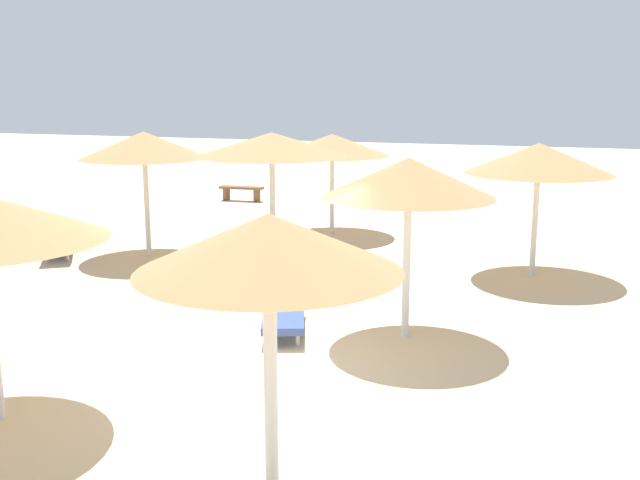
# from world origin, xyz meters

# --- Properties ---
(ground_plane) EXTENTS (80.00, 80.00, 0.00)m
(ground_plane) POSITION_xyz_m (0.00, 0.00, 0.00)
(ground_plane) COLOR beige
(parasol_0) EXTENTS (2.61, 2.61, 2.80)m
(parasol_0) POSITION_xyz_m (1.77, 1.87, 2.49)
(parasol_0) COLOR silver
(parasol_0) RESTS_ON ground
(parasol_3) EXTENTS (3.12, 3.12, 2.91)m
(parasol_3) POSITION_xyz_m (-1.69, 4.99, 2.66)
(parasol_3) COLOR silver
(parasol_3) RESTS_ON ground
(parasol_4) EXTENTS (2.88, 2.88, 2.83)m
(parasol_4) POSITION_xyz_m (-5.00, 5.55, 2.52)
(parasol_4) COLOR silver
(parasol_4) RESTS_ON ground
(parasol_5) EXTENTS (3.01, 3.01, 2.61)m
(parasol_5) POSITION_xyz_m (-1.79, 9.36, 2.32)
(parasol_5) COLOR silver
(parasol_5) RESTS_ON ground
(parasol_6) EXTENTS (2.24, 2.24, 2.83)m
(parasol_6) POSITION_xyz_m (1.72, -3.47, 2.57)
(parasol_6) COLOR silver
(parasol_6) RESTS_ON ground
(parasol_8) EXTENTS (2.96, 2.96, 2.71)m
(parasol_8) POSITION_xyz_m (3.46, 6.48, 2.40)
(parasol_8) COLOR silver
(parasol_8) RESTS_ON ground
(lounger_0) EXTENTS (1.22, 1.95, 0.81)m
(lounger_0) POSITION_xyz_m (-0.15, 1.63, 0.33)
(lounger_0) COLOR #33478C
(lounger_0) RESTS_ON ground
(lounger_3) EXTENTS (1.87, 0.69, 0.79)m
(lounger_3) POSITION_xyz_m (-2.12, 3.53, 0.32)
(lounger_3) COLOR #33478C
(lounger_3) RESTS_ON ground
(lounger_4) EXTENTS (1.60, 1.92, 0.72)m
(lounger_4) POSITION_xyz_m (-6.88, 4.75, 0.32)
(lounger_4) COLOR #33478C
(lounger_4) RESTS_ON ground
(bench_0) EXTENTS (1.52, 0.47, 0.49)m
(bench_0) POSITION_xyz_m (-6.35, 13.68, 0.35)
(bench_0) COLOR brown
(bench_0) RESTS_ON ground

